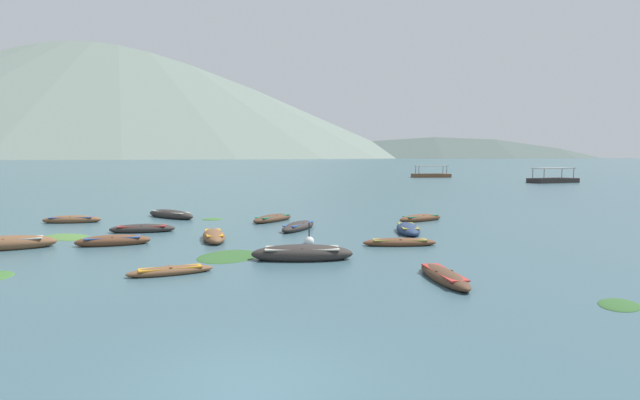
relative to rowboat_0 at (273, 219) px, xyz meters
The scene contains 25 objects.
ground_plane 1476.65m from the rowboat_0, 89.91° to the left, with size 6000.00×6000.00×0.00m, color #385660.
mountain_1 1829.25m from the rowboat_0, 121.01° to the left, with size 1363.53×1363.53×482.23m, color slate.
mountain_2 1340.00m from the rowboat_0, 113.01° to the left, with size 1440.40×1440.40×351.39m, color slate.
mountain_3 1608.30m from the rowboat_0, 82.54° to the left, with size 1382.14×1382.14×340.32m, color #4C5B56.
rowboat_0 is the anchor object (origin of this frame).
rowboat_1 12.28m from the rowboat_0, 77.74° to the right, with size 4.21×1.61×0.77m.
rowboat_2 10.99m from the rowboat_0, 126.41° to the right, with size 3.52×2.08×0.60m.
rowboat_3 17.17m from the rowboat_0, 63.77° to the right, with size 1.52×3.71×0.48m.
rowboat_4 7.37m from the rowboat_0, 166.38° to the left, with size 4.34×3.57×0.68m.
rowboat_5 9.27m from the rowboat_0, 30.54° to the right, with size 1.21×3.61×0.64m.
rowboat_6 12.65m from the rowboat_0, behind, with size 3.64×1.58×0.57m.
rowboat_7 7.65m from the rowboat_0, 105.83° to the right, with size 2.05×3.76×0.62m.
rowboat_8 14.84m from the rowboat_0, 137.57° to the right, with size 4.36×2.95×0.75m.
rowboat_9 14.81m from the rowboat_0, 97.47° to the right, with size 3.04×1.93×0.37m.
rowboat_10 9.58m from the rowboat_0, ahead, with size 3.46×2.80×0.54m.
rowboat_11 11.16m from the rowboat_0, 51.15° to the right, with size 3.53×1.07×0.45m.
rowboat_12 8.19m from the rowboat_0, 144.60° to the right, with size 3.66×1.81×0.56m.
rowboat_13 4.14m from the rowboat_0, 62.66° to the right, with size 2.30×3.75×0.58m.
ferry_0 62.23m from the rowboat_0, 51.32° to the left, with size 8.59×5.91×2.54m.
ferry_1 72.60m from the rowboat_0, 71.07° to the left, with size 7.76×3.72×2.54m.
mooring_buoy 8.65m from the rowboat_0, 71.68° to the right, with size 0.48×0.48×1.14m.
weed_patch_0 11.50m from the rowboat_0, 92.57° to the right, with size 3.03×2.40×0.14m, color #2D5628.
weed_patch_1 4.23m from the rowboat_0, 167.57° to the left, with size 1.34×1.24×0.14m, color #38662D.
weed_patch_3 11.90m from the rowboat_0, 145.97° to the right, with size 3.12×1.88×0.14m, color #477033.
weed_patch_6 21.68m from the rowboat_0, 56.71° to the right, with size 1.49×1.07×0.14m, color #2D5628.
Camera 1 is at (1.48, -8.83, 4.18)m, focal length 28.36 mm.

